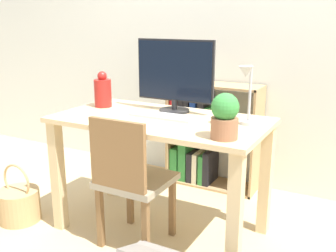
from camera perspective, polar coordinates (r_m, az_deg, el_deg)
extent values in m
plane|color=#CCB284|center=(2.72, -1.04, -14.71)|extent=(10.00, 10.00, 0.00)
cube|color=silver|center=(3.29, 7.99, 14.14)|extent=(8.00, 0.05, 2.60)
cube|color=#D8BC8C|center=(2.43, -1.12, 0.86)|extent=(1.31, 0.70, 0.03)
cube|color=#D8BC8C|center=(2.67, -15.69, -7.02)|extent=(0.07, 0.07, 0.74)
cube|color=#D8BC8C|center=(2.09, 9.66, -13.25)|extent=(0.07, 0.07, 0.74)
cube|color=#D8BC8C|center=(3.09, -8.12, -3.52)|extent=(0.07, 0.07, 0.74)
cube|color=#D8BC8C|center=(2.60, 13.97, -7.53)|extent=(0.07, 0.07, 0.74)
cylinder|color=#232326|center=(2.59, 0.86, 2.27)|extent=(0.20, 0.20, 0.02)
cylinder|color=#232326|center=(2.58, 0.86, 3.19)|extent=(0.04, 0.04, 0.07)
cube|color=#232326|center=(2.54, 0.94, 8.05)|extent=(0.54, 0.02, 0.40)
cube|color=black|center=(2.54, 0.88, 8.04)|extent=(0.52, 0.03, 0.37)
cube|color=silver|center=(2.43, -0.75, 1.44)|extent=(0.42, 0.14, 0.02)
cylinder|color=#B2231E|center=(2.75, -9.43, 4.72)|extent=(0.12, 0.12, 0.19)
sphere|color=#B2231E|center=(2.73, -9.54, 7.17)|extent=(0.06, 0.06, 0.06)
cylinder|color=#B7B7BC|center=(2.33, 11.58, 0.52)|extent=(0.10, 0.10, 0.02)
cylinder|color=#B7B7BC|center=(2.29, 11.81, 4.59)|extent=(0.02, 0.02, 0.32)
cylinder|color=#B7B7BC|center=(2.22, 11.64, 8.39)|extent=(0.01, 0.10, 0.01)
cone|color=#B7B7BC|center=(2.17, 11.22, 7.74)|extent=(0.08, 0.08, 0.06)
cylinder|color=#9E6647|center=(2.01, 8.18, -0.32)|extent=(0.14, 0.14, 0.11)
sphere|color=#388C3D|center=(1.99, 8.30, 2.76)|extent=(0.14, 0.14, 0.14)
cube|color=#9E937F|center=(2.42, -4.60, -7.85)|extent=(0.40, 0.40, 0.04)
cube|color=brown|center=(2.20, -7.35, -4.20)|extent=(0.36, 0.03, 0.40)
cube|color=brown|center=(2.48, -9.81, -12.91)|extent=(0.04, 0.04, 0.39)
cube|color=brown|center=(2.32, -3.25, -14.90)|extent=(0.04, 0.04, 0.39)
cube|color=brown|center=(2.71, -5.53, -10.18)|extent=(0.04, 0.04, 0.39)
cube|color=brown|center=(2.56, 0.63, -11.71)|extent=(0.04, 0.04, 0.39)
cube|color=tan|center=(3.40, 0.87, -0.56)|extent=(0.02, 0.28, 0.86)
cube|color=tan|center=(3.14, 12.82, -2.28)|extent=(0.02, 0.28, 0.86)
cube|color=tan|center=(3.40, 6.39, -8.21)|extent=(0.75, 0.28, 0.02)
cube|color=tan|center=(3.16, 6.84, 5.95)|extent=(0.75, 0.28, 0.02)
cube|color=tan|center=(3.25, 6.61, -1.39)|extent=(0.72, 0.28, 0.02)
cube|color=#2D7F38|center=(3.46, 1.62, -5.07)|extent=(0.07, 0.24, 0.27)
cube|color=#2D7F38|center=(3.41, 2.84, -4.52)|extent=(0.07, 0.24, 0.37)
cube|color=black|center=(3.41, 3.82, -5.61)|extent=(0.05, 0.24, 0.25)
cube|color=beige|center=(3.39, 4.59, -5.73)|extent=(0.04, 0.24, 0.26)
cube|color=#2D7F38|center=(3.37, 5.46, -5.93)|extent=(0.04, 0.24, 0.25)
cube|color=black|center=(3.34, 6.27, -5.82)|extent=(0.05, 0.24, 0.28)
cube|color=red|center=(3.33, 1.66, 2.61)|extent=(0.06, 0.24, 0.38)
cube|color=black|center=(3.30, 2.68, 2.45)|extent=(0.05, 0.24, 0.37)
cube|color=black|center=(3.29, 3.43, 1.90)|extent=(0.04, 0.24, 0.32)
cube|color=navy|center=(3.27, 4.37, 1.42)|extent=(0.05, 0.24, 0.28)
cube|color=black|center=(3.23, 5.49, 2.08)|extent=(0.05, 0.24, 0.37)
cube|color=#2D7F38|center=(3.23, 6.27, 0.84)|extent=(0.04, 0.24, 0.24)
cylinder|color=tan|center=(2.96, -20.81, -10.69)|extent=(0.28, 0.28, 0.22)
torus|color=tan|center=(2.89, -21.14, -7.46)|extent=(0.24, 0.02, 0.24)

